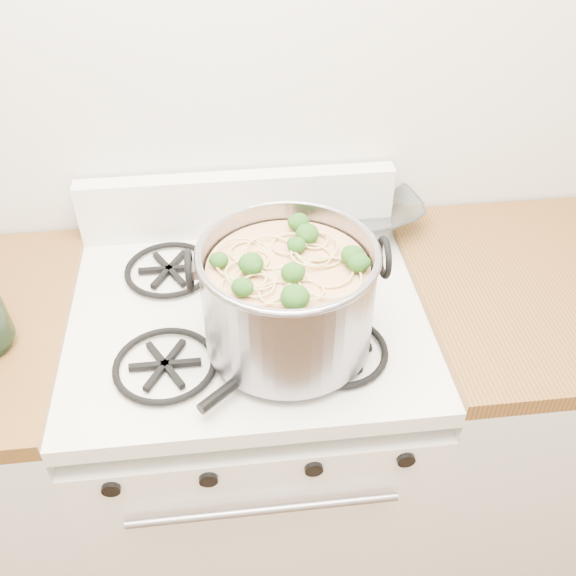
# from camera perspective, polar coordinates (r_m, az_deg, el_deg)

# --- Properties ---
(gas_range) EXTENTS (0.76, 0.66, 0.92)m
(gas_range) POSITION_cam_1_polar(r_m,az_deg,el_deg) (1.73, -2.98, -13.55)
(gas_range) COLOR white
(gas_range) RESTS_ON ground
(counter_left) EXTENTS (0.25, 0.65, 0.92)m
(counter_left) POSITION_cam_1_polar(r_m,az_deg,el_deg) (1.78, -19.95, -13.74)
(counter_left) COLOR silver
(counter_left) RESTS_ON ground
(counter_right) EXTENTS (1.00, 0.65, 0.92)m
(counter_right) POSITION_cam_1_polar(r_m,az_deg,el_deg) (1.94, 24.26, -9.49)
(counter_right) COLOR silver
(counter_right) RESTS_ON ground
(stock_pot) EXTENTS (0.37, 0.34, 0.23)m
(stock_pot) POSITION_cam_1_polar(r_m,az_deg,el_deg) (1.22, 0.00, -0.86)
(stock_pot) COLOR gray
(stock_pot) RESTS_ON gas_range
(spatula) EXTENTS (0.42, 0.42, 0.02)m
(spatula) POSITION_cam_1_polar(r_m,az_deg,el_deg) (1.28, 0.79, -4.22)
(spatula) COLOR black
(spatula) RESTS_ON gas_range
(glass_bowl) EXTENTS (0.14, 0.14, 0.03)m
(glass_bowl) POSITION_cam_1_polar(r_m,az_deg,el_deg) (1.61, 6.54, 6.33)
(glass_bowl) COLOR white
(glass_bowl) RESTS_ON gas_range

